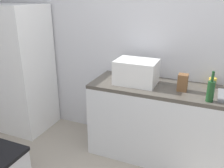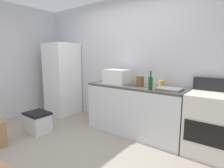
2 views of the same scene
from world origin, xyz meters
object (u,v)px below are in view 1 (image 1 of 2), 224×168
(storage_bin, at_px, (2,166))
(microwave, at_px, (136,72))
(wine_bottle, at_px, (211,91))
(refrigerator, at_px, (21,70))
(coffee_mug, at_px, (212,82))
(knife_block, at_px, (183,82))

(storage_bin, bearing_deg, microwave, 44.81)
(microwave, distance_m, wine_bottle, 0.82)
(refrigerator, height_order, wine_bottle, refrigerator)
(coffee_mug, distance_m, knife_block, 0.38)
(refrigerator, height_order, microwave, refrigerator)
(wine_bottle, height_order, knife_block, wine_bottle)
(wine_bottle, bearing_deg, storage_bin, -155.18)
(storage_bin, bearing_deg, coffee_mug, 34.42)
(refrigerator, xyz_separation_m, wine_bottle, (2.44, -0.17, 0.14))
(knife_block, bearing_deg, refrigerator, -179.68)
(coffee_mug, relative_size, storage_bin, 0.22)
(wine_bottle, relative_size, storage_bin, 0.65)
(knife_block, bearing_deg, coffee_mug, 40.31)
(wine_bottle, relative_size, coffee_mug, 3.00)
(wine_bottle, xyz_separation_m, storage_bin, (-1.87, -0.86, -0.82))
(refrigerator, bearing_deg, storage_bin, -60.90)
(storage_bin, bearing_deg, knife_block, 33.26)
(microwave, distance_m, knife_block, 0.52)
(microwave, height_order, wine_bottle, wine_bottle)
(coffee_mug, bearing_deg, storage_bin, -145.58)
(refrigerator, distance_m, storage_bin, 1.36)
(knife_block, distance_m, storage_bin, 2.06)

